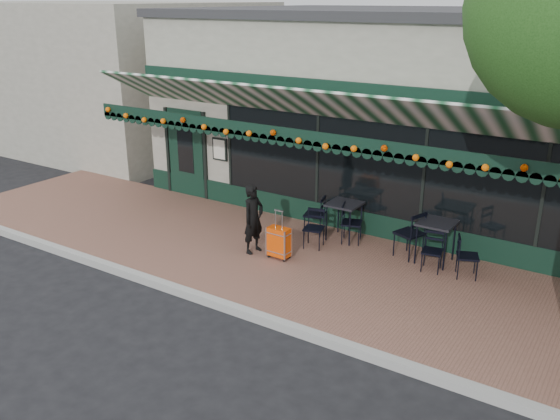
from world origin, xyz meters
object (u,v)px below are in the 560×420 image
Objects in this scene: woman at (253,219)px; chair_a_left at (409,234)px; cafe_table_a at (437,226)px; chair_a_right at (468,257)px; chair_b_front at (314,229)px; chair_b_right at (352,223)px; chair_a_front at (432,252)px; cafe_table_b at (344,207)px; chair_b_left at (314,215)px; suitcase at (279,242)px.

woman reaches higher than chair_a_left.
chair_a_left reaches higher than cafe_table_a.
woman is 1.70× the size of cafe_table_a.
chair_a_right is 1.00× the size of chair_b_front.
chair_a_right is at bearing 96.87° from chair_a_left.
chair_a_front is at bearing -121.64° from chair_b_right.
chair_b_front is (-1.79, -0.60, -0.08)m from chair_a_left.
chair_b_left is at bearing -173.72° from cafe_table_b.
woman is 1.86× the size of chair_a_front.
chair_a_front is at bearing 78.26° from chair_a_left.
suitcase is at bearing -82.10° from woman.
chair_b_right is (0.22, -0.08, -0.30)m from cafe_table_b.
suitcase is at bearing -111.11° from cafe_table_b.
woman is at bearing 117.45° from chair_b_right.
cafe_table_a reaches higher than chair_a_right.
cafe_table_a is 1.04× the size of chair_b_front.
chair_b_left is at bearing 104.96° from chair_b_front.
cafe_table_a is 1.04× the size of chair_a_right.
chair_a_left is 1.15× the size of chair_b_right.
cafe_table_a reaches higher than chair_a_front.
cafe_table_b reaches higher than chair_b_front.
cafe_table_a is at bearing 74.97° from chair_b_left.
chair_b_right reaches higher than cafe_table_b.
woman is at bearing -42.05° from chair_a_left.
suitcase is 1.24× the size of chair_a_right.
chair_a_left is at bearing -111.40° from chair_b_right.
chair_b_left is (-0.06, 1.49, 0.09)m from suitcase.
suitcase is 1.31× the size of chair_a_front.
suitcase reaches higher than cafe_table_a.
suitcase is 1.72m from cafe_table_b.
cafe_table_b is at bearing 156.82° from chair_a_front.
woman is 4.08m from chair_a_right.
chair_a_front is at bearing 66.60° from chair_b_left.
cafe_table_b is 2.75m from chair_a_right.
cafe_table_b is 2.16m from chair_a_front.
chair_a_left is (2.68, 1.45, -0.22)m from woman.
chair_a_left is at bearing 138.78° from chair_a_front.
chair_a_front is at bearing 76.51° from chair_a_right.
chair_a_right is 0.94× the size of chair_b_left.
chair_a_left is 1.14× the size of chair_b_left.
woman is 1.27m from chair_b_front.
suitcase reaches higher than chair_b_right.
cafe_table_a is at bearing 44.64° from chair_a_right.
chair_a_right is at bearing -8.44° from cafe_table_b.
woman is 1.74× the size of cafe_table_b.
cafe_table_b is (1.20, 1.58, 0.02)m from woman.
cafe_table_b is (0.60, 1.57, 0.39)m from suitcase.
chair_a_left is 1.89m from chair_b_front.
suitcase is 2.54m from chair_a_left.
chair_b_right is at bearing -19.53° from cafe_table_b.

